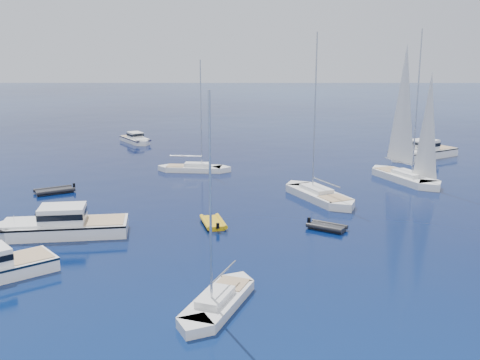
# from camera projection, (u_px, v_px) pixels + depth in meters

# --- Properties ---
(ground) EXTENTS (400.00, 400.00, 0.00)m
(ground) POSITION_uv_depth(u_px,v_px,m) (263.00, 353.00, 28.11)
(ground) COLOR navy
(ground) RESTS_ON ground
(motor_cruiser_centre) EXTENTS (11.83, 5.06, 3.01)m
(motor_cruiser_centre) POSITION_uv_depth(u_px,v_px,m) (61.00, 235.00, 45.47)
(motor_cruiser_centre) COLOR white
(motor_cruiser_centre) RESTS_ON ground
(motor_cruiser_distant) EXTENTS (11.66, 9.28, 3.04)m
(motor_cruiser_distant) POSITION_uv_depth(u_px,v_px,m) (421.00, 158.00, 76.28)
(motor_cruiser_distant) COLOR white
(motor_cruiser_distant) RESTS_ON ground
(motor_cruiser_horizon) EXTENTS (6.30, 7.86, 2.06)m
(motor_cruiser_horizon) POSITION_uv_depth(u_px,v_px,m) (136.00, 143.00, 87.94)
(motor_cruiser_horizon) COLOR white
(motor_cruiser_horizon) RESTS_ON ground
(sailboat_fore) EXTENTS (5.17, 8.99, 12.85)m
(sailboat_fore) POSITION_uv_depth(u_px,v_px,m) (218.00, 307.00, 33.01)
(sailboat_fore) COLOR silver
(sailboat_fore) RESTS_ON ground
(sailboat_mid_r) EXTENTS (7.40, 11.29, 16.35)m
(sailboat_mid_r) POSITION_uv_depth(u_px,v_px,m) (319.00, 199.00, 56.01)
(sailboat_mid_r) COLOR silver
(sailboat_mid_r) RESTS_ON ground
(sailboat_centre) EXTENTS (9.31, 3.22, 13.41)m
(sailboat_centre) POSITION_uv_depth(u_px,v_px,m) (194.00, 171.00, 68.27)
(sailboat_centre) COLOR white
(sailboat_centre) RESTS_ON ground
(sailboat_sails_r) EXTENTS (7.23, 11.68, 16.80)m
(sailboat_sails_r) POSITION_uv_depth(u_px,v_px,m) (405.00, 181.00, 63.37)
(sailboat_sails_r) COLOR white
(sailboat_sails_r) RESTS_ON ground
(tender_yellow) EXTENTS (2.88, 4.13, 0.95)m
(tender_yellow) POSITION_uv_depth(u_px,v_px,m) (213.00, 225.00, 47.95)
(tender_yellow) COLOR gold
(tender_yellow) RESTS_ON ground
(tender_grey_near) EXTENTS (3.71, 3.28, 0.95)m
(tender_grey_near) POSITION_uv_depth(u_px,v_px,m) (327.00, 230.00, 46.79)
(tender_grey_near) COLOR black
(tender_grey_near) RESTS_ON ground
(tender_grey_far) EXTENTS (4.55, 3.92, 0.95)m
(tender_grey_far) POSITION_uv_depth(u_px,v_px,m) (54.00, 193.00, 58.35)
(tender_grey_far) COLOR black
(tender_grey_far) RESTS_ON ground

